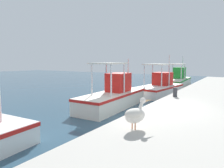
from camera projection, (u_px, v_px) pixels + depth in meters
The scene contains 5 objects.
fishing_boat_third at pixel (114, 96), 11.10m from camera, with size 5.32×1.94×2.76m.
fishing_boat_fourth at pixel (160, 87), 15.39m from camera, with size 5.15×2.55×3.15m.
fishing_boat_fifth at pixel (178, 80), 20.56m from camera, with size 6.45×2.07×3.18m.
pelican at pixel (135, 114), 5.21m from camera, with size 0.96×0.56×0.82m.
mooring_bollard_fourth at pixel (175, 92), 9.98m from camera, with size 0.21×0.21×0.47m, color #333338.
Camera 1 is at (-7.50, -3.13, 2.60)m, focal length 31.50 mm.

